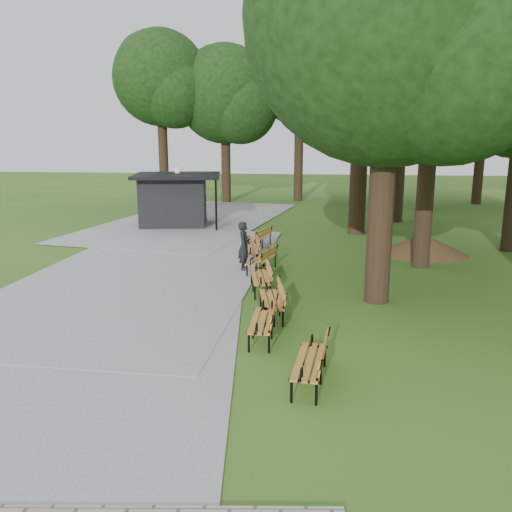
# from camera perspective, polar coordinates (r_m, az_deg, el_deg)

# --- Properties ---
(ground) EXTENTS (100.00, 100.00, 0.00)m
(ground) POSITION_cam_1_polar(r_m,az_deg,el_deg) (15.42, -0.88, -4.74)
(ground) COLOR #33601B
(ground) RESTS_ON ground
(path) EXTENTS (12.00, 38.00, 0.06)m
(path) POSITION_cam_1_polar(r_m,az_deg,el_deg) (19.11, -11.71, -1.46)
(path) COLOR gray
(path) RESTS_ON ground
(person) EXTENTS (0.44, 0.64, 1.72)m
(person) POSITION_cam_1_polar(r_m,az_deg,el_deg) (18.58, -1.27, 1.03)
(person) COLOR black
(person) RESTS_ON ground
(kiosk) EXTENTS (4.83, 4.37, 2.68)m
(kiosk) POSITION_cam_1_polar(r_m,az_deg,el_deg) (28.21, -8.74, 5.93)
(kiosk) COLOR black
(kiosk) RESTS_ON ground
(lamp_post) EXTENTS (0.32, 0.32, 3.03)m
(lamp_post) POSITION_cam_1_polar(r_m,az_deg,el_deg) (27.46, -8.29, 7.54)
(lamp_post) COLOR black
(lamp_post) RESTS_ON ground
(dirt_mound) EXTENTS (2.96, 2.96, 0.83)m
(dirt_mound) POSITION_cam_1_polar(r_m,az_deg,el_deg) (22.15, 17.30, 1.20)
(dirt_mound) COLOR #47301C
(dirt_mound) RESTS_ON ground
(bench_0) EXTENTS (0.83, 1.95, 0.88)m
(bench_0) POSITION_cam_1_polar(r_m,az_deg,el_deg) (10.41, 5.70, -11.12)
(bench_0) COLOR #C77D2E
(bench_0) RESTS_ON ground
(bench_1) EXTENTS (0.66, 1.91, 0.88)m
(bench_1) POSITION_cam_1_polar(r_m,az_deg,el_deg) (12.49, 0.67, -6.89)
(bench_1) COLOR #C77D2E
(bench_1) RESTS_ON ground
(bench_2) EXTENTS (0.95, 1.98, 0.88)m
(bench_2) POSITION_cam_1_polar(r_m,az_deg,el_deg) (14.01, 1.63, -4.69)
(bench_2) COLOR #C77D2E
(bench_2) RESTS_ON ground
(bench_3) EXTENTS (0.97, 1.98, 0.88)m
(bench_3) POSITION_cam_1_polar(r_m,az_deg,el_deg) (16.16, 0.47, -2.29)
(bench_3) COLOR #C77D2E
(bench_3) RESTS_ON ground
(bench_4) EXTENTS (1.09, 2.00, 0.88)m
(bench_4) POSITION_cam_1_polar(r_m,az_deg,el_deg) (18.44, 0.61, -0.39)
(bench_4) COLOR #C77D2E
(bench_4) RESTS_ON ground
(bench_5) EXTENTS (0.96, 1.98, 0.88)m
(bench_5) POSITION_cam_1_polar(r_m,az_deg,el_deg) (20.22, -0.56, 0.79)
(bench_5) COLOR #C77D2E
(bench_5) RESTS_ON ground
(bench_6) EXTENTS (1.19, 2.00, 0.88)m
(bench_6) POSITION_cam_1_polar(r_m,az_deg,el_deg) (22.27, 0.18, 1.91)
(bench_6) COLOR #C77D2E
(bench_6) RESTS_ON ground
(lawn_tree_0) EXTENTS (7.61, 7.61, 11.37)m
(lawn_tree_0) POSITION_cam_1_polar(r_m,az_deg,el_deg) (15.31, 14.10, 23.31)
(lawn_tree_0) COLOR black
(lawn_tree_0) RESTS_ON ground
(lawn_tree_1) EXTENTS (6.65, 6.65, 10.67)m
(lawn_tree_1) POSITION_cam_1_polar(r_m,az_deg,el_deg) (19.74, 18.49, 19.95)
(lawn_tree_1) COLOR black
(lawn_tree_1) RESTS_ON ground
(lawn_tree_2) EXTENTS (8.31, 8.31, 12.71)m
(lawn_tree_2) POSITION_cam_1_polar(r_m,az_deg,el_deg) (26.08, 11.38, 21.10)
(lawn_tree_2) COLOR black
(lawn_tree_2) RESTS_ON ground
(lawn_tree_4) EXTENTS (6.55, 6.55, 13.06)m
(lawn_tree_4) POSITION_cam_1_polar(r_m,az_deg,el_deg) (30.39, 15.62, 21.93)
(lawn_tree_4) COLOR black
(lawn_tree_4) RESTS_ON ground
(tree_backdrop) EXTENTS (37.27, 9.69, 15.94)m
(tree_backdrop) POSITION_cam_1_polar(r_m,az_deg,el_deg) (37.76, 13.98, 17.49)
(tree_backdrop) COLOR black
(tree_backdrop) RESTS_ON ground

